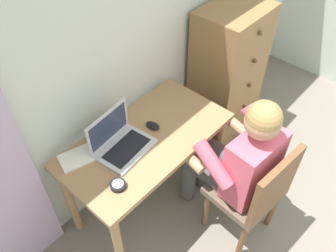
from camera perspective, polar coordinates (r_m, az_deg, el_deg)
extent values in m
cube|color=silver|center=(2.22, -6.78, 15.33)|extent=(4.80, 0.05, 2.50)
cube|color=#9E754C|center=(2.22, -3.65, -2.28)|extent=(1.12, 0.59, 0.03)
cylinder|color=#9E754C|center=(2.24, -8.15, -18.90)|extent=(0.06, 0.06, 0.70)
cylinder|color=#9E754C|center=(2.66, 8.06, -4.14)|extent=(0.06, 0.06, 0.70)
cylinder|color=#9E754C|center=(2.46, -15.74, -11.72)|extent=(0.06, 0.06, 0.70)
cylinder|color=#9E754C|center=(2.85, 0.36, 0.67)|extent=(0.06, 0.06, 0.70)
cube|color=olive|center=(2.98, 9.65, 8.37)|extent=(0.56, 0.41, 1.18)
sphere|color=brown|center=(3.20, 11.85, -0.06)|extent=(0.04, 0.04, 0.04)
sphere|color=brown|center=(3.04, 12.50, 3.06)|extent=(0.04, 0.04, 0.04)
sphere|color=brown|center=(2.90, 13.23, 6.52)|extent=(0.04, 0.04, 0.04)
sphere|color=brown|center=(2.76, 14.04, 10.33)|extent=(0.04, 0.04, 0.04)
sphere|color=brown|center=(2.64, 14.95, 14.52)|extent=(0.04, 0.04, 0.04)
cube|color=brown|center=(2.38, 12.40, -10.29)|extent=(0.45, 0.44, 0.05)
cube|color=brown|center=(2.15, 17.16, -9.46)|extent=(0.42, 0.08, 0.42)
cylinder|color=brown|center=(2.69, 11.21, -8.92)|extent=(0.04, 0.04, 0.40)
cylinder|color=brown|center=(2.53, 6.29, -13.32)|extent=(0.04, 0.04, 0.40)
cylinder|color=brown|center=(2.62, 16.75, -12.87)|extent=(0.04, 0.04, 0.40)
cylinder|color=brown|center=(2.45, 12.07, -17.78)|extent=(0.04, 0.04, 0.40)
cylinder|color=#4C4C4C|center=(2.46, 9.82, -5.53)|extent=(0.17, 0.41, 0.14)
cylinder|color=#4C4C4C|center=(2.36, 7.01, -7.88)|extent=(0.17, 0.41, 0.14)
cylinder|color=#4C4C4C|center=(2.71, 5.97, -6.31)|extent=(0.11, 0.11, 0.47)
cylinder|color=#4C4C4C|center=(2.63, 3.29, -8.44)|extent=(0.11, 0.11, 0.47)
cube|color=#D1566B|center=(2.16, 13.70, -6.33)|extent=(0.38, 0.23, 0.46)
cylinder|color=#D1566B|center=(2.28, 14.78, -0.14)|extent=(0.12, 0.30, 0.25)
cylinder|color=#D1566B|center=(2.02, 7.43, -6.24)|extent=(0.12, 0.30, 0.25)
cylinder|color=tan|center=(2.42, 10.57, 0.57)|extent=(0.09, 0.27, 0.11)
cylinder|color=tan|center=(2.18, 3.24, -5.00)|extent=(0.09, 0.27, 0.11)
sphere|color=tan|center=(1.90, 15.29, 0.61)|extent=(0.20, 0.20, 0.20)
sphere|color=#9E7A47|center=(1.88, 15.46, 1.26)|extent=(0.20, 0.20, 0.20)
cube|color=#B7BABF|center=(2.14, -6.99, -3.72)|extent=(0.36, 0.28, 0.02)
cube|color=black|center=(2.13, -6.81, -3.66)|extent=(0.30, 0.18, 0.00)
cube|color=#B7BABF|center=(2.12, -9.83, -0.11)|extent=(0.34, 0.05, 0.22)
cube|color=#2D3851|center=(2.12, -9.71, -0.17)|extent=(0.30, 0.04, 0.18)
ellipsoid|color=black|center=(2.26, -2.51, 0.06)|extent=(0.07, 0.11, 0.03)
cylinder|color=black|center=(1.98, -8.20, -9.61)|extent=(0.09, 0.09, 0.03)
cylinder|color=silver|center=(1.96, -8.25, -9.35)|extent=(0.06, 0.06, 0.00)
cube|color=silver|center=(2.16, -14.65, -5.05)|extent=(0.24, 0.20, 0.01)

